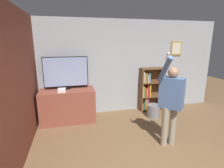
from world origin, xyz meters
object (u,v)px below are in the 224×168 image
television (66,72)px  waste_bin (153,111)px  person (171,100)px  bookshelf (149,90)px  game_console (62,90)px

television → waste_bin: television is taller
person → bookshelf: bearing=125.6°
television → waste_bin: size_ratio=3.12×
television → waste_bin: (2.32, -0.44, -1.12)m
television → waste_bin: 2.62m
television → game_console: (-0.12, -0.27, -0.40)m
person → television: bearing=-172.8°
bookshelf → waste_bin: bearing=-100.6°
game_console → waste_bin: bearing=-4.1°
game_console → person: (2.12, -1.49, 0.08)m
bookshelf → person: 1.94m
bookshelf → person: bearing=-103.0°
television → bookshelf: bearing=2.5°
game_console → person: 2.59m
television → person: person is taller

